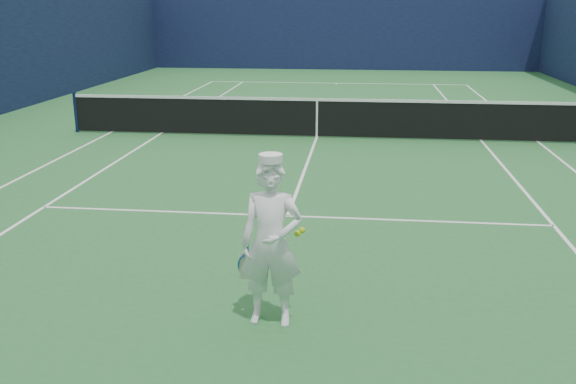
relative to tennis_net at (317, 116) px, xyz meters
name	(u,v)px	position (x,y,z in m)	size (l,w,h in m)	color
ground	(317,138)	(0.00, 0.00, -0.55)	(80.00, 80.00, 0.00)	#25622D
court_markings	(317,137)	(0.00, 0.00, -0.55)	(11.03, 23.83, 0.01)	white
windscreen_fence	(318,58)	(0.00, 0.00, 1.45)	(20.12, 36.12, 4.00)	#0F1638
tennis_net	(317,116)	(0.00, 0.00, 0.00)	(12.88, 0.09, 1.07)	#141E4C
tennis_player	(271,243)	(0.24, -9.95, 0.34)	(0.76, 0.48, 1.84)	white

